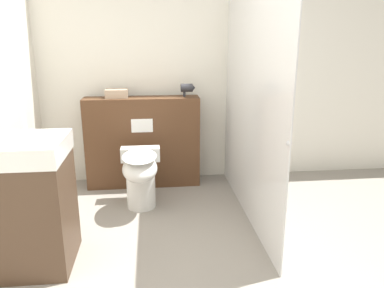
# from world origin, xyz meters

# --- Properties ---
(wall_back) EXTENTS (8.00, 0.06, 2.50)m
(wall_back) POSITION_xyz_m (0.00, 2.10, 1.25)
(wall_back) COLOR silver
(wall_back) RESTS_ON ground_plane
(partition_panel) EXTENTS (1.21, 0.27, 0.97)m
(partition_panel) POSITION_xyz_m (-0.21, 1.88, 0.48)
(partition_panel) COLOR #51331E
(partition_panel) RESTS_ON ground_plane
(shower_glass) EXTENTS (0.04, 1.99, 1.96)m
(shower_glass) POSITION_xyz_m (0.73, 1.08, 0.98)
(shower_glass) COLOR silver
(shower_glass) RESTS_ON ground_plane
(toilet) EXTENTS (0.38, 0.61, 0.55)m
(toilet) POSITION_xyz_m (-0.23, 1.28, 0.34)
(toilet) COLOR white
(toilet) RESTS_ON ground_plane
(sink_vanity) EXTENTS (0.58, 0.55, 1.07)m
(sink_vanity) POSITION_xyz_m (-0.98, 0.44, 0.47)
(sink_vanity) COLOR #473323
(sink_vanity) RESTS_ON ground_plane
(hair_drier) EXTENTS (0.15, 0.09, 0.13)m
(hair_drier) POSITION_xyz_m (0.27, 1.89, 1.06)
(hair_drier) COLOR #2D2D33
(hair_drier) RESTS_ON partition_panel
(folded_towel) EXTENTS (0.23, 0.17, 0.09)m
(folded_towel) POSITION_xyz_m (-0.46, 1.89, 1.01)
(folded_towel) COLOR tan
(folded_towel) RESTS_ON partition_panel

